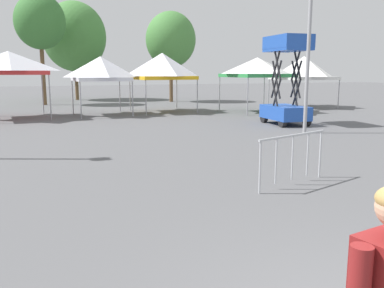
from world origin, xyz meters
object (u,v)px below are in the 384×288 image
(canopy_tent_far_left, at_px, (257,67))
(canopy_tent_behind_center, at_px, (304,68))
(scissor_lift, at_px, (286,98))
(canopy_tent_left_of_center, at_px, (101,69))
(canopy_tent_center, at_px, (162,66))
(canopy_tent_behind_left, at_px, (9,63))
(tree_behind_tents_left, at_px, (171,40))
(tree_behind_tents_center, at_px, (74,37))
(crowd_barrier_by_lift, at_px, (293,150))
(tree_behind_tents_right, at_px, (40,22))

(canopy_tent_far_left, height_order, canopy_tent_behind_center, canopy_tent_behind_center)
(scissor_lift, bearing_deg, canopy_tent_left_of_center, 133.06)
(canopy_tent_left_of_center, bearing_deg, canopy_tent_center, 7.30)
(canopy_tent_behind_center, bearing_deg, canopy_tent_behind_left, 178.55)
(canopy_tent_left_of_center, height_order, tree_behind_tents_left, tree_behind_tents_left)
(canopy_tent_behind_left, xyz_separation_m, tree_behind_tents_left, (11.53, 7.90, 2.01))
(canopy_tent_behind_center, xyz_separation_m, tree_behind_tents_center, (-12.77, 13.42, 2.60))
(scissor_lift, bearing_deg, canopy_tent_far_left, 70.82)
(canopy_tent_far_left, bearing_deg, crowd_barrier_by_lift, -119.29)
(canopy_tent_behind_left, xyz_separation_m, canopy_tent_behind_center, (17.74, -0.45, -0.19))
(canopy_tent_left_of_center, height_order, crowd_barrier_by_lift, canopy_tent_left_of_center)
(canopy_tent_behind_left, relative_size, canopy_tent_behind_center, 1.06)
(scissor_lift, relative_size, crowd_barrier_by_lift, 1.91)
(crowd_barrier_by_lift, bearing_deg, canopy_tent_left_of_center, 93.31)
(canopy_tent_behind_left, height_order, canopy_tent_behind_center, canopy_tent_behind_left)
(canopy_tent_far_left, height_order, tree_behind_tents_right, tree_behind_tents_right)
(canopy_tent_behind_center, height_order, tree_behind_tents_right, tree_behind_tents_right)
(canopy_tent_far_left, xyz_separation_m, canopy_tent_behind_center, (4.57, 1.59, -0.00))
(canopy_tent_left_of_center, bearing_deg, tree_behind_tents_center, 87.97)
(tree_behind_tents_right, xyz_separation_m, tree_behind_tents_center, (2.88, 4.52, -0.56))
(tree_behind_tents_center, xyz_separation_m, crowd_barrier_by_lift, (0.44, -28.86, -4.43))
(canopy_tent_left_of_center, height_order, canopy_tent_center, canopy_tent_center)
(canopy_tent_behind_center, distance_m, scissor_lift, 9.65)
(canopy_tent_left_of_center, height_order, tree_behind_tents_center, tree_behind_tents_center)
(tree_behind_tents_right, bearing_deg, crowd_barrier_by_lift, -82.25)
(canopy_tent_far_left, distance_m, tree_behind_tents_right, 15.58)
(canopy_tent_center, distance_m, scissor_lift, 8.46)
(canopy_tent_center, relative_size, canopy_tent_far_left, 1.00)
(scissor_lift, distance_m, tree_behind_tents_right, 18.94)
(canopy_tent_center, xyz_separation_m, scissor_lift, (3.12, -7.72, -1.47))
(canopy_tent_far_left, relative_size, tree_behind_tents_center, 0.43)
(canopy_tent_behind_center, xyz_separation_m, scissor_lift, (-6.46, -7.03, -1.40))
(canopy_tent_behind_center, bearing_deg, canopy_tent_far_left, -160.76)
(canopy_tent_far_left, xyz_separation_m, tree_behind_tents_center, (-8.20, 15.01, 2.60))
(crowd_barrier_by_lift, bearing_deg, canopy_tent_center, 80.32)
(canopy_tent_behind_left, distance_m, canopy_tent_behind_center, 17.75)
(canopy_tent_center, height_order, scissor_lift, scissor_lift)
(canopy_tent_far_left, distance_m, canopy_tent_behind_center, 4.84)
(canopy_tent_behind_center, distance_m, tree_behind_tents_center, 18.71)
(scissor_lift, xyz_separation_m, crowd_barrier_by_lift, (-5.87, -8.40, -0.43))
(tree_behind_tents_right, distance_m, tree_behind_tents_left, 9.50)
(canopy_tent_behind_left, relative_size, tree_behind_tents_right, 0.48)
(canopy_tent_left_of_center, xyz_separation_m, canopy_tent_far_left, (8.67, -1.81, 0.09))
(canopy_tent_behind_left, bearing_deg, canopy_tent_left_of_center, -2.91)
(canopy_tent_behind_left, distance_m, tree_behind_tents_center, 14.10)
(canopy_tent_left_of_center, relative_size, canopy_tent_center, 0.92)
(tree_behind_tents_center, relative_size, crowd_barrier_by_lift, 3.94)
(scissor_lift, bearing_deg, canopy_tent_behind_left, 146.45)
(tree_behind_tents_left, distance_m, crowd_barrier_by_lift, 24.88)
(canopy_tent_left_of_center, bearing_deg, canopy_tent_behind_left, 177.09)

